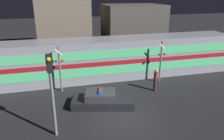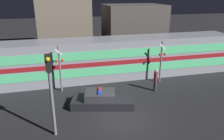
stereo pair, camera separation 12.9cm
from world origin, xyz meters
name	(u,v)px [view 1 (the left image)]	position (x,y,z in m)	size (l,w,h in m)	color
ground_plane	(123,119)	(0.00, 0.00, 0.00)	(120.00, 120.00, 0.00)	black
train	(119,58)	(1.83, 7.26, 1.83)	(22.07, 2.86, 3.65)	gray
police_car	(102,100)	(-0.90, 1.98, 0.44)	(4.55, 2.66, 1.21)	black
pedestrian	(155,80)	(3.77, 3.35, 0.95)	(0.31, 0.31, 1.84)	#2D2833
crossing_signal_near	(161,60)	(4.92, 4.90, 2.04)	(0.67, 0.31, 3.72)	slate
crossing_signal_far	(60,67)	(-3.58, 5.14, 2.05)	(0.67, 0.31, 3.73)	slate
traffic_light_corner	(51,86)	(-4.11, -0.65, 3.00)	(0.30, 0.46, 4.70)	slate
building_left	(63,19)	(-2.66, 16.30, 4.49)	(6.01, 6.52, 8.99)	#726656
building_center	(133,30)	(5.59, 14.20, 3.08)	(6.98, 5.31, 6.17)	#47423D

